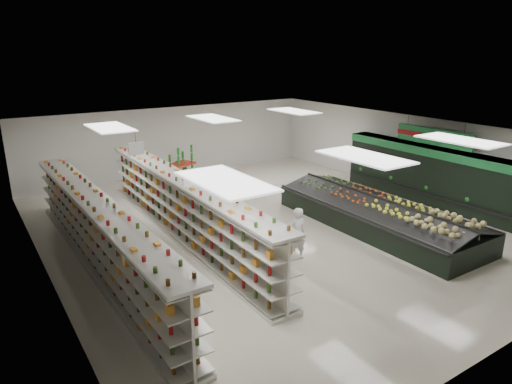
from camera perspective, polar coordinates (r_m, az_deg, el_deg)
floor at (r=15.56m, az=1.89°, el=-4.20°), size 16.00×16.00×0.00m
ceiling at (r=14.69m, az=2.01°, el=7.48°), size 14.00×16.00×0.02m
wall_back at (r=21.89m, az=-10.29°, el=6.24°), size 14.00×0.02×3.20m
wall_left at (r=12.58m, az=-25.15°, el=-3.48°), size 0.02×16.00×3.20m
wall_right at (r=19.82m, az=18.77°, el=4.44°), size 0.02×16.00×3.20m
produce_wall_case at (r=18.67m, az=21.35°, el=2.28°), size 0.93×8.00×2.20m
aisle_sign_near at (r=11.22m, az=-8.01°, el=1.85°), size 0.52×0.06×0.75m
aisle_sign_far at (r=14.84m, az=-14.75°, el=5.26°), size 0.52×0.06×0.75m
hortifruti_banner at (r=18.15m, az=21.30°, el=6.45°), size 0.12×3.20×0.95m
gondola_left at (r=12.98m, az=-19.00°, el=-5.46°), size 0.98×11.24×1.95m
gondola_center at (r=14.54m, az=-9.24°, el=-2.23°), size 1.01×11.31×1.96m
produce_island at (r=15.75m, az=14.82°, el=-2.60°), size 2.70×7.34×1.09m
soda_endcap at (r=20.90m, az=-9.33°, el=3.29°), size 1.37×1.16×1.48m
shopper_main at (r=12.90m, az=5.10°, el=-5.24°), size 0.62×0.45×1.55m
shopper_background at (r=16.81m, az=-12.49°, el=0.11°), size 0.71×0.94×1.71m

